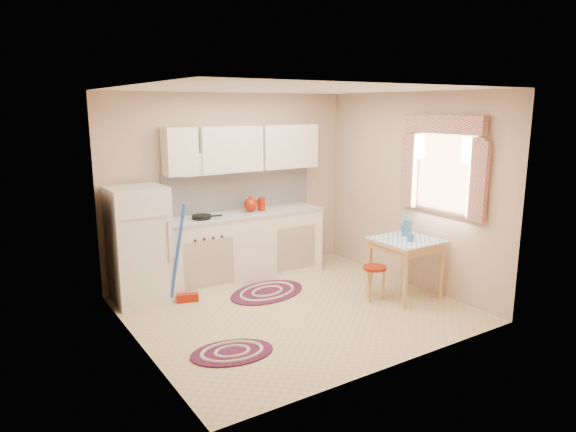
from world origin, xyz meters
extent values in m
plane|color=#C9B680|center=(0.00, 0.00, 0.00)|extent=(3.60, 3.60, 0.00)
cube|color=silver|center=(0.00, 0.00, 2.50)|extent=(3.60, 3.20, 0.04)
cube|color=tan|center=(0.00, 1.60, 1.25)|extent=(3.60, 0.04, 2.50)
cube|color=tan|center=(0.00, -1.60, 1.25)|extent=(3.60, 0.04, 2.50)
cube|color=tan|center=(-1.80, 0.00, 1.25)|extent=(0.04, 3.20, 2.50)
cube|color=tan|center=(1.80, 0.00, 1.25)|extent=(0.04, 3.20, 2.50)
cube|color=silver|center=(0.12, 1.59, 1.20)|extent=(2.25, 0.03, 0.55)
cube|color=white|center=(0.12, 1.44, 1.77)|extent=(2.25, 0.33, 0.60)
cube|color=white|center=(1.78, -0.55, 1.55)|extent=(0.04, 0.85, 0.95)
cube|color=silver|center=(-1.41, 1.25, 0.70)|extent=(0.65, 0.60, 1.40)
cube|color=white|center=(0.01, 1.30, 0.44)|extent=(2.25, 0.60, 0.88)
cube|color=#B3B0AA|center=(0.01, 1.30, 0.90)|extent=(2.27, 0.62, 0.04)
cylinder|color=black|center=(-0.60, 1.25, 0.94)|extent=(0.30, 0.30, 0.05)
cylinder|color=#931805|center=(0.31, 1.30, 1.00)|extent=(0.13, 0.13, 0.16)
cube|color=tan|center=(1.40, -0.37, 0.36)|extent=(0.72, 0.72, 0.72)
cylinder|color=#931805|center=(0.99, -0.26, 0.21)|extent=(0.36, 0.36, 0.42)
cylinder|color=teal|center=(1.36, -0.47, 0.77)|extent=(0.09, 0.09, 0.10)
camera|label=1|loc=(-3.12, -4.69, 2.32)|focal=32.00mm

